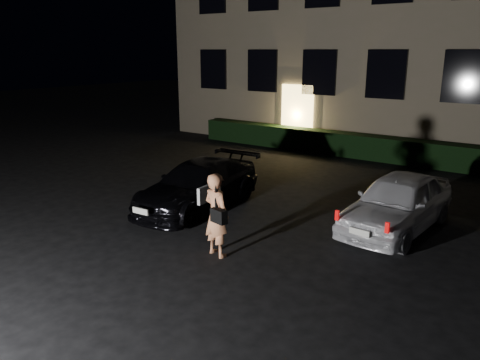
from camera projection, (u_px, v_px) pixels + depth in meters
The scene contains 5 objects.
ground at pixel (177, 263), 8.73m from camera, with size 80.00×80.00×0.00m, color black.
hedge at pixel (376, 148), 16.86m from camera, with size 15.00×0.70×0.85m, color black.
sedan at pixel (198, 185), 11.67m from camera, with size 1.91×4.12×1.15m.
hatch at pixel (398, 202), 10.21m from camera, with size 1.78×3.76×1.24m.
man at pixel (217, 215), 8.84m from camera, with size 0.69×0.52×1.64m.
Camera 1 is at (5.59, -5.84, 3.83)m, focal length 35.00 mm.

